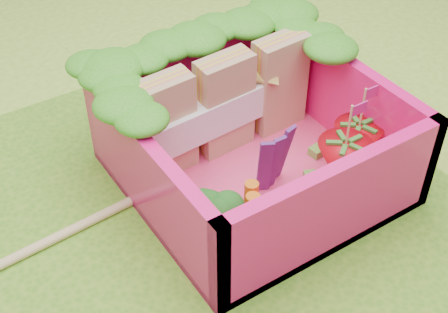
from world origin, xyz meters
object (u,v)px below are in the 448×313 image
strawberry_left (343,165)px  strawberry_right (356,145)px  bento_box (255,140)px  chopsticks (10,260)px  broccoli (218,218)px  sandwich_stack (226,104)px

strawberry_left → strawberry_right: (0.18, 0.09, -0.01)m
bento_box → chopsticks: bearing=173.6°
strawberry_right → chopsticks: 1.85m
broccoli → chopsticks: broccoli is taller
sandwich_stack → broccoli: bearing=-125.7°
strawberry_right → sandwich_stack: bearing=132.5°
bento_box → chopsticks: 1.34m
bento_box → chopsticks: (-1.31, 0.15, -0.25)m
broccoli → chopsticks: 1.01m
strawberry_left → bento_box: bearing=133.1°
strawberry_left → chopsticks: (-1.62, 0.49, -0.18)m
broccoli → chopsticks: size_ratio=0.15×
strawberry_right → chopsticks: size_ratio=0.23×
strawberry_left → chopsticks: 1.70m
bento_box → broccoli: bento_box is taller
strawberry_left → strawberry_right: 0.20m
chopsticks → broccoli: bearing=-29.5°
broccoli → sandwich_stack: bearing=54.3°
sandwich_stack → strawberry_left: (0.31, -0.63, -0.13)m
bento_box → strawberry_left: size_ratio=2.48×
strawberry_right → broccoli: bearing=-174.3°
bento_box → strawberry_right: bearing=-26.5°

